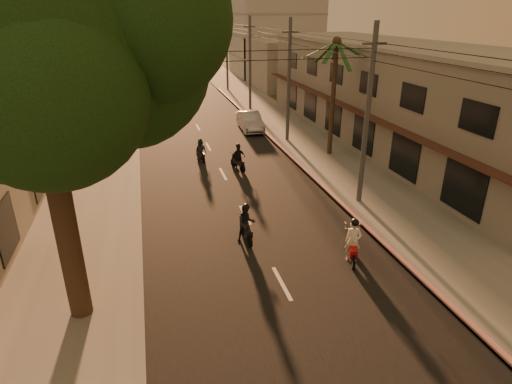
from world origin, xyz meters
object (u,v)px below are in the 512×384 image
scooter_red (353,242)px  scooter_mid_b (238,158)px  scooter_far_a (201,151)px  broadleaf_tree (48,48)px  palm_tree (336,49)px  scooter_mid_a (246,224)px  parked_car (250,121)px

scooter_red → scooter_mid_b: 11.86m
scooter_far_a → scooter_red: bearing=-83.4°
broadleaf_tree → scooter_mid_b: broadleaf_tree is taller
palm_tree → scooter_red: 15.34m
palm_tree → scooter_mid_a: (-8.53, -10.51, -6.34)m
scooter_mid_a → scooter_far_a: scooter_mid_a is taller
scooter_red → scooter_mid_a: scooter_red is taller
scooter_mid_a → scooter_far_a: 11.45m
parked_car → broadleaf_tree: bearing=-114.3°
scooter_mid_b → scooter_far_a: size_ratio=1.11×
parked_car → scooter_mid_b: bearing=-106.1°
scooter_red → parked_car: size_ratio=0.40×
scooter_red → scooter_mid_a: 4.61m
broadleaf_tree → scooter_red: (9.86, 0.70, -7.64)m
scooter_mid_a → broadleaf_tree: bearing=-153.0°
broadleaf_tree → scooter_red: bearing=4.1°
broadleaf_tree → parked_car: bearing=63.6°
scooter_mid_a → parked_car: size_ratio=0.39×
palm_tree → scooter_far_a: (-8.96, 0.93, -6.44)m
scooter_far_a → parked_car: 8.73m
scooter_mid_b → scooter_red: bearing=-96.0°
palm_tree → scooter_mid_b: size_ratio=4.67×
broadleaf_tree → palm_tree: bearing=43.5°
palm_tree → scooter_far_a: size_ratio=5.18×
broadleaf_tree → scooter_mid_a: bearing=28.8°
scooter_mid_b → scooter_far_a: 3.18m
broadleaf_tree → scooter_mid_b: 16.47m
scooter_red → scooter_far_a: scooter_red is taller
scooter_mid_a → scooter_far_a: (-0.43, 11.44, -0.10)m
palm_tree → broadleaf_tree: bearing=-136.5°
scooter_mid_a → scooter_red: bearing=-36.8°
broadleaf_tree → scooter_mid_a: broadleaf_tree is taller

